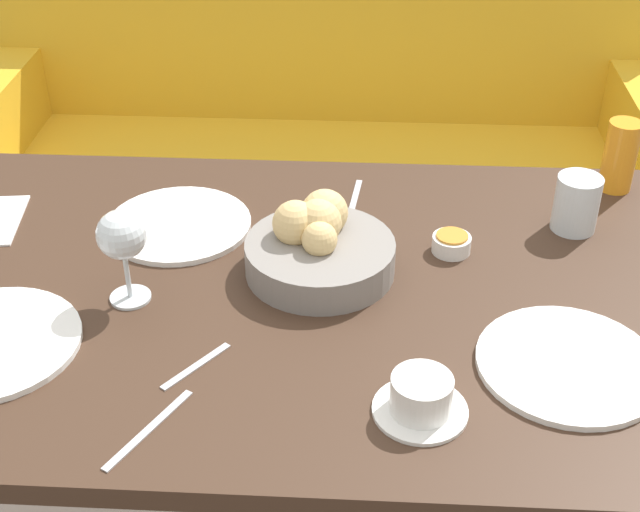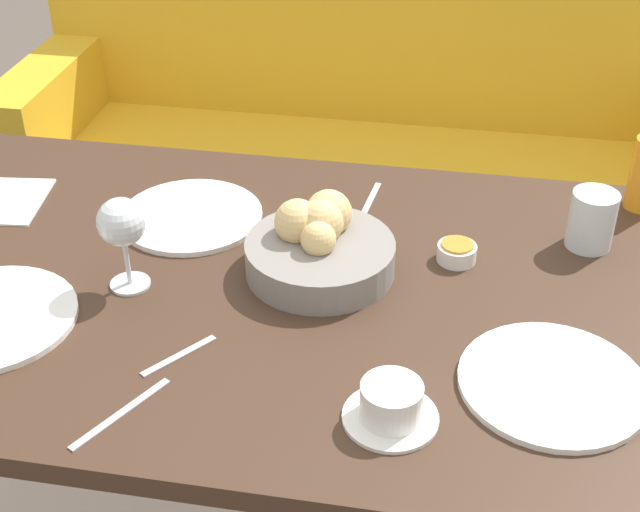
# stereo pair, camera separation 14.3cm
# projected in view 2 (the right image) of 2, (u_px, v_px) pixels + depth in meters

# --- Properties ---
(dining_table) EXTENTS (1.60, 0.85, 0.71)m
(dining_table) POSITION_uv_depth(u_px,v_px,m) (291.00, 327.00, 1.46)
(dining_table) COLOR #3D281C
(dining_table) RESTS_ON ground_plane
(couch) EXTENTS (1.84, 0.70, 0.89)m
(couch) POSITION_uv_depth(u_px,v_px,m) (363.00, 176.00, 2.52)
(couch) COLOR gold
(couch) RESTS_ON ground_plane
(bread_basket) EXTENTS (0.24, 0.24, 0.12)m
(bread_basket) POSITION_uv_depth(u_px,v_px,m) (319.00, 246.00, 1.43)
(bread_basket) COLOR gray
(bread_basket) RESTS_ON dining_table
(plate_near_right) EXTENTS (0.26, 0.26, 0.01)m
(plate_near_right) POSITION_uv_depth(u_px,v_px,m) (552.00, 383.00, 1.22)
(plate_near_right) COLOR white
(plate_near_right) RESTS_ON dining_table
(plate_far_center) EXTENTS (0.25, 0.25, 0.01)m
(plate_far_center) POSITION_uv_depth(u_px,v_px,m) (191.00, 216.00, 1.58)
(plate_far_center) COLOR white
(plate_far_center) RESTS_ON dining_table
(water_tumbler) EXTENTS (0.08, 0.08, 0.10)m
(water_tumbler) POSITION_uv_depth(u_px,v_px,m) (592.00, 220.00, 1.48)
(water_tumbler) COLOR silver
(water_tumbler) RESTS_ON dining_table
(wine_glass) EXTENTS (0.08, 0.08, 0.16)m
(wine_glass) POSITION_uv_depth(u_px,v_px,m) (122.00, 225.00, 1.35)
(wine_glass) COLOR silver
(wine_glass) RESTS_ON dining_table
(coffee_cup) EXTENTS (0.13, 0.13, 0.06)m
(coffee_cup) POSITION_uv_depth(u_px,v_px,m) (391.00, 405.00, 1.15)
(coffee_cup) COLOR white
(coffee_cup) RESTS_ON dining_table
(jam_bowl_honey) EXTENTS (0.07, 0.07, 0.03)m
(jam_bowl_honey) POSITION_uv_depth(u_px,v_px,m) (457.00, 252.00, 1.46)
(jam_bowl_honey) COLOR white
(jam_bowl_honey) RESTS_ON dining_table
(fork_silver) EXTENTS (0.09, 0.15, 0.00)m
(fork_silver) POSITION_uv_depth(u_px,v_px,m) (121.00, 413.00, 1.17)
(fork_silver) COLOR #B7B7BC
(fork_silver) RESTS_ON dining_table
(knife_silver) EXTENTS (0.03, 0.17, 0.00)m
(knife_silver) POSITION_uv_depth(u_px,v_px,m) (368.00, 205.00, 1.62)
(knife_silver) COLOR #B7B7BC
(knife_silver) RESTS_ON dining_table
(spoon_coffee) EXTENTS (0.08, 0.11, 0.00)m
(spoon_coffee) POSITION_uv_depth(u_px,v_px,m) (179.00, 356.00, 1.27)
(spoon_coffee) COLOR #B7B7BC
(spoon_coffee) RESTS_ON dining_table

